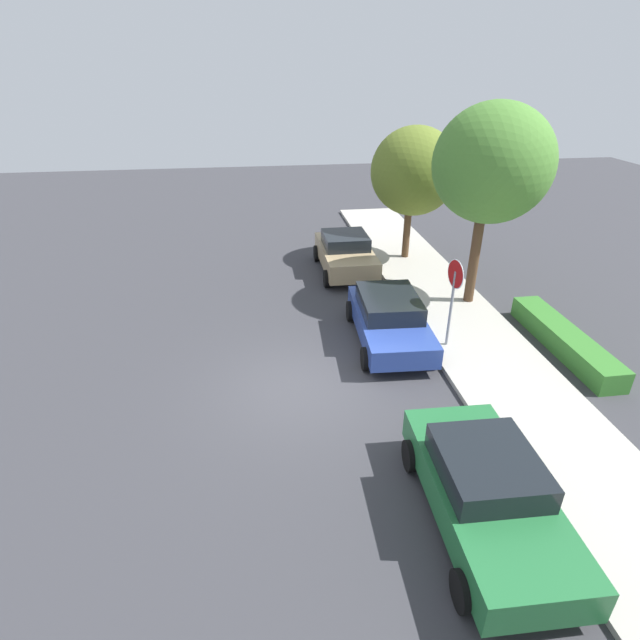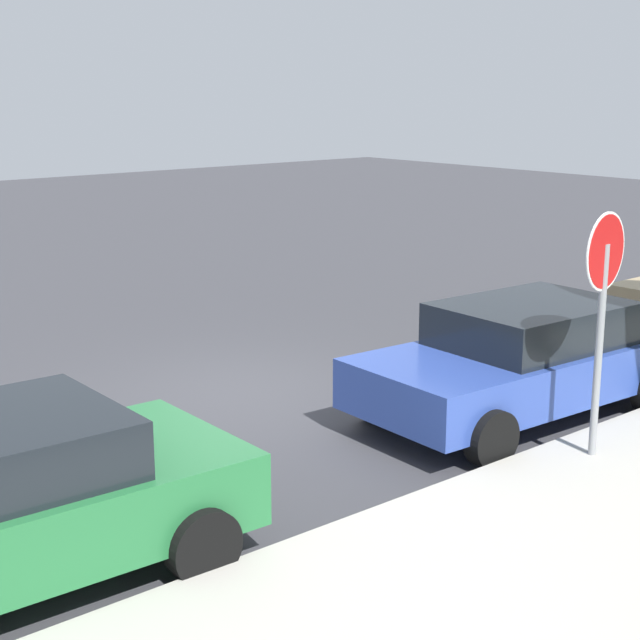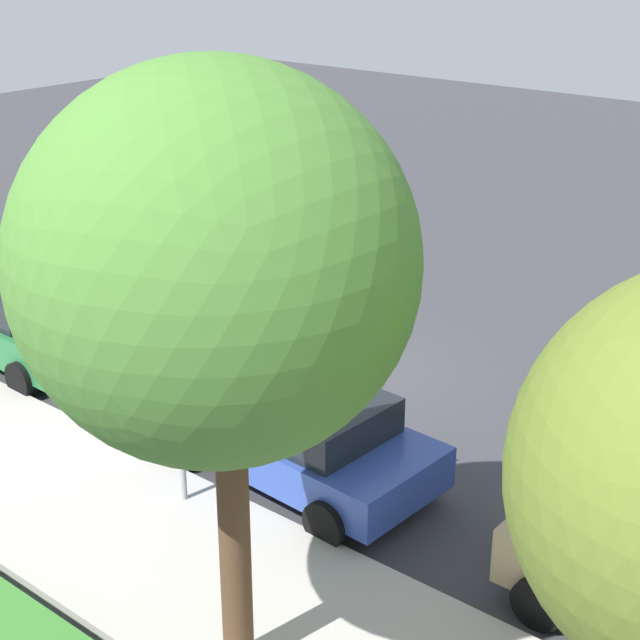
{
  "view_description": "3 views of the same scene",
  "coord_description": "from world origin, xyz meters",
  "px_view_note": "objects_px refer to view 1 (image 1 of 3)",
  "views": [
    {
      "loc": [
        10.46,
        -0.84,
        7.42
      ],
      "look_at": [
        -1.82,
        0.87,
        0.93
      ],
      "focal_mm": 28.0,
      "sensor_mm": 36.0,
      "label": 1
    },
    {
      "loc": [
        7.15,
        10.09,
        3.97
      ],
      "look_at": [
        -0.43,
        1.07,
        1.11
      ],
      "focal_mm": 55.0,
      "sensor_mm": 36.0,
      "label": 2
    },
    {
      "loc": [
        -9.94,
        12.1,
        7.43
      ],
      "look_at": [
        -0.55,
        0.63,
        1.32
      ],
      "focal_mm": 55.0,
      "sensor_mm": 36.0,
      "label": 3
    }
  ],
  "objects_px": {
    "parked_car_green": "(487,491)",
    "parked_car_tan": "(346,253)",
    "street_tree_far": "(414,172)",
    "parked_car_blue": "(389,318)",
    "stop_sign": "(454,289)",
    "street_tree_near_corner": "(492,164)"
  },
  "relations": [
    {
      "from": "parked_car_green",
      "to": "parked_car_tan",
      "type": "bearing_deg",
      "value": -178.8
    },
    {
      "from": "street_tree_far",
      "to": "parked_car_green",
      "type": "bearing_deg",
      "value": -10.96
    },
    {
      "from": "parked_car_green",
      "to": "parked_car_blue",
      "type": "bearing_deg",
      "value": 179.86
    },
    {
      "from": "parked_car_tan",
      "to": "street_tree_far",
      "type": "xyz_separation_m",
      "value": [
        -0.83,
        2.77,
        2.86
      ]
    },
    {
      "from": "stop_sign",
      "to": "parked_car_blue",
      "type": "xyz_separation_m",
      "value": [
        -0.7,
        -1.53,
        -1.15
      ]
    },
    {
      "from": "parked_car_blue",
      "to": "street_tree_near_corner",
      "type": "xyz_separation_m",
      "value": [
        -2.1,
        3.5,
        3.89
      ]
    },
    {
      "from": "stop_sign",
      "to": "street_tree_near_corner",
      "type": "bearing_deg",
      "value": 145.03
    },
    {
      "from": "street_tree_far",
      "to": "stop_sign",
      "type": "bearing_deg",
      "value": -7.76
    },
    {
      "from": "parked_car_tan",
      "to": "street_tree_far",
      "type": "height_order",
      "value": "street_tree_far"
    },
    {
      "from": "parked_car_green",
      "to": "parked_car_tan",
      "type": "relative_size",
      "value": 1.08
    },
    {
      "from": "stop_sign",
      "to": "parked_car_blue",
      "type": "bearing_deg",
      "value": -114.6
    },
    {
      "from": "parked_car_blue",
      "to": "parked_car_tan",
      "type": "relative_size",
      "value": 1.07
    },
    {
      "from": "parked_car_tan",
      "to": "street_tree_far",
      "type": "distance_m",
      "value": 4.07
    },
    {
      "from": "parked_car_blue",
      "to": "street_tree_near_corner",
      "type": "bearing_deg",
      "value": 121.02
    },
    {
      "from": "street_tree_far",
      "to": "parked_car_blue",
      "type": "bearing_deg",
      "value": -21.42
    },
    {
      "from": "parked_car_tan",
      "to": "stop_sign",
      "type": "bearing_deg",
      "value": 16.14
    },
    {
      "from": "stop_sign",
      "to": "parked_car_tan",
      "type": "height_order",
      "value": "stop_sign"
    },
    {
      "from": "street_tree_far",
      "to": "parked_car_tan",
      "type": "bearing_deg",
      "value": -73.24
    },
    {
      "from": "parked_car_blue",
      "to": "street_tree_near_corner",
      "type": "height_order",
      "value": "street_tree_near_corner"
    },
    {
      "from": "parked_car_blue",
      "to": "street_tree_far",
      "type": "distance_m",
      "value": 7.42
    },
    {
      "from": "parked_car_blue",
      "to": "stop_sign",
      "type": "bearing_deg",
      "value": 65.4
    },
    {
      "from": "stop_sign",
      "to": "street_tree_near_corner",
      "type": "height_order",
      "value": "street_tree_near_corner"
    }
  ]
}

